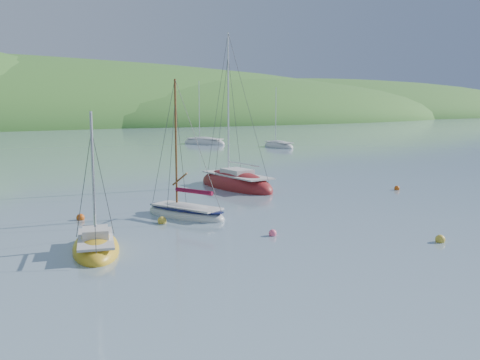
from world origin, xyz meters
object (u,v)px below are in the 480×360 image
distant_sloop_b (204,143)px  distant_sloop_d (278,146)px  sloop_red (236,185)px  daysailer_white (186,213)px  sailboat_yellow (96,247)px

distant_sloop_b → distant_sloop_d: 12.95m
sloop_red → distant_sloop_d: (26.28, 28.52, -0.06)m
daysailer_white → distant_sloop_b: (28.49, 47.23, -0.01)m
daysailer_white → distant_sloop_b: distant_sloop_b is taller
daysailer_white → distant_sloop_b: size_ratio=0.75×
daysailer_white → distant_sloop_d: (34.36, 35.68, -0.03)m
daysailer_white → sailboat_yellow: bearing=-167.7°
distant_sloop_d → distant_sloop_b: bearing=121.2°
sailboat_yellow → distant_sloop_b: size_ratio=0.60×
daysailer_white → distant_sloop_d: 49.53m
daysailer_white → sloop_red: bearing=21.0°
sailboat_yellow → distant_sloop_d: (40.94, 39.93, 0.00)m
sailboat_yellow → distant_sloop_b: 62.28m
sailboat_yellow → distant_sloop_d: size_ratio=0.69×
sloop_red → distant_sloop_d: bearing=46.9°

